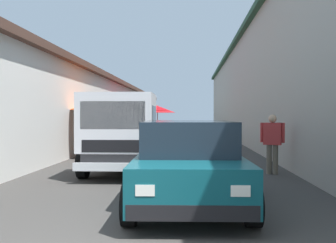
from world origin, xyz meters
TOP-DOWN VIEW (x-y plane):
  - ground at (13.50, 0.00)m, footprint 90.00×90.00m
  - building_left_whitewash at (15.75, 7.02)m, footprint 49.80×7.50m
  - building_right_concrete at (15.75, -7.02)m, footprint 49.80×7.50m
  - fruit_stall_near_right at (19.83, 1.29)m, footprint 2.27×2.27m
  - fruit_stall_far_right at (10.07, 2.28)m, footprint 2.83×2.83m
  - fruit_stall_near_left at (16.80, 1.62)m, footprint 2.49×2.49m
  - hatchback_car at (2.99, -0.73)m, footprint 3.96×2.03m
  - delivery_truck at (6.13, 1.01)m, footprint 4.96×2.05m
  - vendor_by_crates at (6.38, -2.93)m, footprint 0.34×0.60m
  - parked_scooter at (8.85, 1.63)m, footprint 1.69×0.46m

SIDE VIEW (x-z plane):
  - ground at x=13.50m, z-range 0.00..0.00m
  - parked_scooter at x=8.85m, z-range -0.12..1.02m
  - hatchback_car at x=2.99m, z-range 0.01..1.46m
  - vendor_by_crates at x=6.38m, z-range 0.11..1.68m
  - delivery_truck at x=6.13m, z-range 0.00..2.08m
  - fruit_stall_near_right at x=19.83m, z-range 0.59..2.82m
  - fruit_stall_far_right at x=10.07m, z-range 0.65..2.96m
  - fruit_stall_near_left at x=16.80m, z-range 0.65..3.01m
  - building_left_whitewash at x=15.75m, z-range 0.01..3.67m
  - building_right_concrete at x=15.75m, z-range 0.01..6.02m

